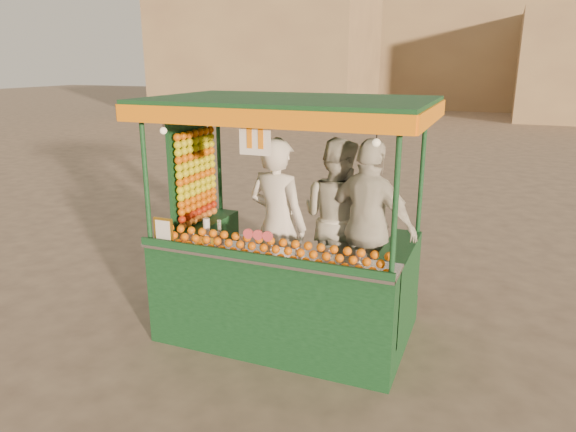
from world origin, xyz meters
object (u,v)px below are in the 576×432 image
at_px(vendor_left, 277,225).
at_px(vendor_right, 369,227).
at_px(juice_cart, 279,264).
at_px(vendor_middle, 336,217).

xyz_separation_m(vendor_left, vendor_right, (0.85, 0.28, -0.00)).
distance_m(juice_cart, vendor_middle, 0.83).
height_order(vendor_left, vendor_middle, vendor_left).
relative_size(juice_cart, vendor_middle, 1.55).
bearing_deg(vendor_right, vendor_middle, -15.87).
xyz_separation_m(juice_cart, vendor_right, (0.81, 0.35, 0.37)).
relative_size(juice_cart, vendor_right, 1.51).
height_order(vendor_left, vendor_right, vendor_left).
bearing_deg(vendor_middle, juice_cart, 75.99).
height_order(juice_cart, vendor_right, juice_cart).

